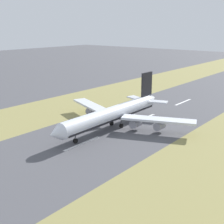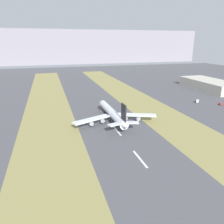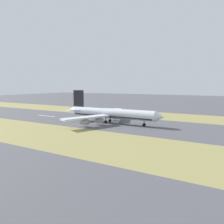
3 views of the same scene
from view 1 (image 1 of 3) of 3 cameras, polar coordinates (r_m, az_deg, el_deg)
The scene contains 6 objects.
ground_plane at distance 130.64m, azimuth 1.99°, elevation -2.73°, with size 800.00×800.00×0.00m, color #4C4C51.
grass_median_east at distance 160.49m, azimuth -10.98°, elevation 0.49°, with size 40.00×600.00×0.01m, color olive.
centreline_dash_near at distance 176.74m, azimuth 12.88°, elevation 1.78°, with size 1.20×18.00×0.01m, color silver.
centreline_dash_mid at distance 142.93m, azimuth 5.76°, elevation -1.17°, with size 1.20×18.00×0.01m, color silver.
centreline_dash_far at distance 113.22m, azimuth -5.45°, elevation -5.74°, with size 1.20×18.00×0.01m, color silver.
airplane_main_jet at distance 128.39m, azimuth 0.53°, elevation -0.24°, with size 64.13×67.05×20.20m.
Camera 1 is at (-74.05, 99.45, 41.16)m, focal length 50.00 mm.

